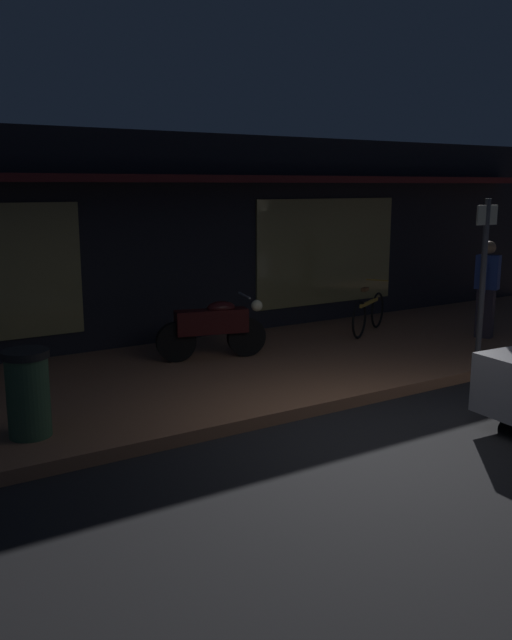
% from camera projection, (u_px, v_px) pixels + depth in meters
% --- Properties ---
extents(ground_plane, '(60.00, 60.00, 0.00)m').
position_uv_depth(ground_plane, '(375.00, 442.00, 7.28)').
color(ground_plane, black).
extents(sidewalk_slab, '(18.00, 4.00, 0.15)m').
position_uv_depth(sidewalk_slab, '(236.00, 372.00, 9.76)').
color(sidewalk_slab, brown).
rests_on(sidewalk_slab, ground_plane).
extents(storefront_building, '(18.00, 3.30, 3.60)m').
position_uv_depth(storefront_building, '(141.00, 238.00, 12.23)').
color(storefront_building, black).
rests_on(storefront_building, ground_plane).
extents(motorcycle, '(1.68, 0.66, 0.97)m').
position_uv_depth(motorcycle, '(214.00, 327.00, 10.11)').
color(motorcycle, black).
rests_on(motorcycle, sidewalk_slab).
extents(bicycle_parked, '(1.46, 0.86, 0.91)m').
position_uv_depth(bicycle_parked, '(369.00, 313.00, 11.91)').
color(bicycle_parked, black).
rests_on(bicycle_parked, sidewalk_slab).
extents(person_bystander, '(0.59, 0.44, 1.67)m').
position_uv_depth(person_bystander, '(487.00, 287.00, 11.46)').
color(person_bystander, '#28232D').
rests_on(person_bystander, sidewalk_slab).
extents(sign_post, '(0.44, 0.09, 2.40)m').
position_uv_depth(sign_post, '(484.00, 267.00, 10.32)').
color(sign_post, '#47474C').
rests_on(sign_post, sidewalk_slab).
extents(trash_bin, '(0.48, 0.48, 0.93)m').
position_uv_depth(trash_bin, '(28.00, 393.00, 6.96)').
color(trash_bin, '#2D4C33').
rests_on(trash_bin, sidewalk_slab).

